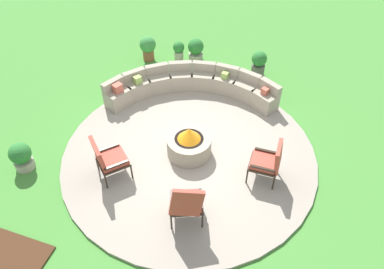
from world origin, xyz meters
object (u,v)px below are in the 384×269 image
Objects in this scene: potted_plant_1 at (179,50)px; lounge_chair_front_right at (186,203)px; curved_stone_bench at (191,86)px; lounge_chair_back_left at (269,161)px; lounge_chair_front_left at (108,158)px; fire_pit at (189,144)px; potted_plant_4 at (196,49)px; potted_plant_0 at (259,63)px; potted_plant_5 at (148,47)px; potted_plant_2 at (21,156)px.

lounge_chair_front_right is at bearing -68.25° from potted_plant_1.
curved_stone_bench is 3.29m from lounge_chair_back_left.
lounge_chair_front_left is 1.97m from lounge_chair_front_right.
fire_pit is 0.23× the size of curved_stone_bench.
lounge_chair_front_left reaches higher than lounge_chair_back_left.
potted_plant_1 is at bearing 120.72° from curved_stone_bench.
curved_stone_bench is 6.29× the size of potted_plant_4.
lounge_chair_back_left is 1.32× the size of potted_plant_0.
potted_plant_1 is (-0.22, 4.77, -0.26)m from lounge_chair_front_left.
potted_plant_1 is 0.83× the size of potted_plant_5.
lounge_chair_front_left is 4.78m from potted_plant_1.
fire_pit is 1.32× the size of potted_plant_0.
curved_stone_bench is 4.43m from potted_plant_2.
lounge_chair_front_right is at bearing 140.73° from lounge_chair_back_left.
lounge_chair_front_right is at bearing -73.30° from potted_plant_4.
fire_pit is 2.14m from curved_stone_bench.
potted_plant_1 is at bearing 14.93° from potted_plant_5.
lounge_chair_front_right reaches higher than potted_plant_0.
potted_plant_2 is (-5.06, -1.35, -0.24)m from lounge_chair_back_left.
potted_plant_0 is 3.30m from potted_plant_5.
lounge_chair_back_left reaches higher than fire_pit.
lounge_chair_back_left is 4.94m from potted_plant_4.
curved_stone_bench is 6.36× the size of potted_plant_2.
potted_plant_2 is 0.89× the size of potted_plant_5.
potted_plant_4 reaches higher than potted_plant_2.
potted_plant_2 is at bearing -128.55° from potted_plant_0.
potted_plant_5 is at bearing 146.32° from lounge_chair_front_left.
lounge_chair_front_right is at bearing -59.32° from potted_plant_5.
lounge_chair_back_left is at bearing -75.92° from potted_plant_0.
potted_plant_0 is (0.82, 3.63, 0.05)m from fire_pit.
potted_plant_2 is (-4.11, -5.15, -0.05)m from potted_plant_0.
lounge_chair_front_right is 5.90m from potted_plant_5.
potted_plant_5 is (-1.82, 1.33, 0.08)m from curved_stone_bench.
lounge_chair_front_left reaches higher than potted_plant_2.
lounge_chair_front_left reaches higher than potted_plant_0.
lounge_chair_front_right is at bearing 26.77° from lounge_chair_front_left.
potted_plant_2 is at bearing 155.19° from lounge_chair_front_right.
lounge_chair_front_left is 1.71× the size of potted_plant_1.
potted_plant_0 is at bearing 47.25° from curved_stone_bench.
curved_stone_bench is 1.82m from potted_plant_1.
curved_stone_bench reaches higher than potted_plant_2.
lounge_chair_front_left is at bearing 142.13° from lounge_chair_front_right.
lounge_chair_back_left is (3.13, 1.00, -0.02)m from lounge_chair_front_left.
lounge_chair_back_left is 5.52m from potted_plant_5.
lounge_chair_front_left is 1.44× the size of potted_plant_0.
curved_stone_bench is at bearing -36.10° from potted_plant_5.
lounge_chair_front_left is at bearing 10.39° from potted_plant_2.
potted_plant_0 is 1.19× the size of potted_plant_1.
lounge_chair_front_left is 1.59× the size of potted_plant_4.
lounge_chair_front_right is 1.97m from lounge_chair_back_left.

